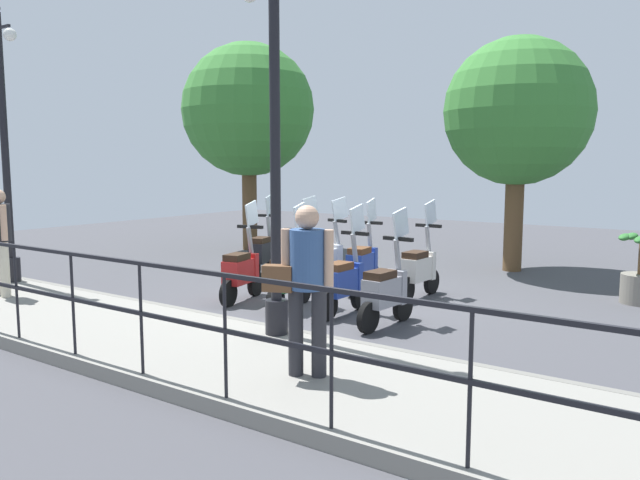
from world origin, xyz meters
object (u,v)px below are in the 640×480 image
scooter_far_2 (325,259)px  scooter_far_1 (363,263)px  tree_distant (518,113)px  scooter_near_2 (289,276)px  lamp_post_far (6,162)px  scooter_near_3 (242,270)px  lamp_post_near (275,166)px  scooter_far_0 (419,268)px  pedestrian_distant (0,234)px  scooter_far_4 (263,251)px  tree_large (248,111)px  scooter_near_0 (386,290)px  scooter_near_1 (344,281)px  pedestrian_with_bag (305,277)px  scooter_far_3 (296,255)px

scooter_far_2 → scooter_far_1: bearing=-75.9°
tree_distant → scooter_near_2: (-5.13, 1.62, -2.60)m
lamp_post_far → scooter_near_3: (1.56, -3.73, -1.66)m
lamp_post_near → scooter_far_2: size_ratio=2.84×
lamp_post_near → scooter_far_0: (3.32, -0.21, -1.60)m
pedestrian_distant → scooter_far_2: size_ratio=1.03×
lamp_post_far → scooter_far_4: bearing=-38.2°
lamp_post_near → tree_large: (6.08, 5.73, 1.29)m
scooter_near_0 → tree_large: bearing=57.9°
tree_distant → scooter_near_1: tree_distant is taller
scooter_near_2 → scooter_near_3: (-0.02, 0.90, 0.00)m
pedestrian_distant → scooter_far_4: (4.07, -1.63, -0.60)m
pedestrian_with_bag → scooter_far_0: bearing=-11.2°
scooter_near_1 → scooter_far_4: bearing=60.9°
pedestrian_with_bag → scooter_far_2: (4.20, 2.65, -0.60)m
lamp_post_far → pedestrian_distant: 1.63m
scooter_far_0 → scooter_far_2: bearing=95.3°
lamp_post_far → scooter_far_3: lamp_post_far is taller
scooter_near_1 → scooter_far_2: bearing=42.8°
lamp_post_far → scooter_far_2: 5.51m
pedestrian_distant → scooter_far_3: (4.01, -2.45, -0.60)m
scooter_far_3 → tree_distant: bearing=-26.7°
tree_large → scooter_far_1: 6.42m
pedestrian_with_bag → tree_distant: tree_distant is taller
tree_distant → pedestrian_with_bag: bearing=-176.0°
tree_distant → scooter_far_2: bearing=148.6°
pedestrian_distant → scooter_near_2: 4.33m
scooter_far_1 → scooter_near_1: bearing=-165.8°
scooter_near_3 → scooter_far_1: 2.03m
scooter_far_3 → scooter_far_4: (0.06, 0.82, 0.00)m
tree_distant → scooter_near_3: tree_distant is taller
scooter_far_3 → scooter_far_2: bearing=-83.8°
tree_large → scooter_far_2: bearing=-124.1°
tree_large → scooter_near_0: size_ratio=3.25×
scooter_near_3 → scooter_far_3: bearing=-3.1°
scooter_near_3 → tree_large: bearing=28.2°
scooter_far_2 → tree_distant: bearing=-16.1°
lamp_post_near → tree_distant: tree_distant is taller
scooter_near_2 → scooter_far_0: bearing=-43.9°
scooter_far_0 → scooter_near_3: bearing=131.8°
pedestrian_with_bag → scooter_far_4: size_ratio=1.03×
lamp_post_far → pedestrian_with_bag: 6.94m
lamp_post_near → scooter_near_0: 2.27m
pedestrian_distant → tree_large: tree_large is taller
scooter_far_3 → scooter_near_3: bearing=-158.6°
scooter_near_3 → scooter_far_3: same height
scooter_near_3 → scooter_near_0: bearing=-103.6°
tree_large → tree_distant: size_ratio=1.10×
scooter_far_1 → scooter_far_4: bearing=79.0°
scooter_far_4 → pedestrian_distant: bearing=142.2°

